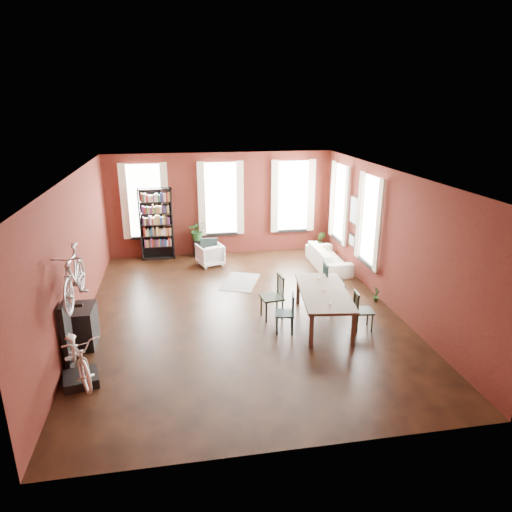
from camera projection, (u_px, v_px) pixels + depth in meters
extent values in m
plane|color=black|center=(242.00, 312.00, 10.58)|extent=(9.00, 9.00, 0.00)
cube|color=silver|center=(240.00, 174.00, 9.56)|extent=(7.00, 9.00, 0.04)
cube|color=#4A1712|center=(221.00, 204.00, 14.27)|extent=(7.00, 0.04, 3.20)
cube|color=#4A1712|center=(290.00, 350.00, 5.87)|extent=(7.00, 0.04, 3.20)
cube|color=#4A1712|center=(75.00, 255.00, 9.50)|extent=(0.04, 9.00, 3.20)
cube|color=#4A1712|center=(389.00, 239.00, 10.64)|extent=(0.04, 9.00, 3.20)
cube|color=white|center=(145.00, 201.00, 13.81)|extent=(1.00, 0.04, 2.20)
cube|color=beige|center=(145.00, 201.00, 13.74)|extent=(1.40, 0.06, 2.30)
cube|color=white|center=(221.00, 198.00, 14.18)|extent=(1.00, 0.04, 2.20)
cube|color=beige|center=(221.00, 199.00, 14.12)|extent=(1.40, 0.06, 2.30)
cube|color=white|center=(292.00, 196.00, 14.56)|extent=(1.00, 0.04, 2.20)
cube|color=beige|center=(293.00, 196.00, 14.49)|extent=(1.40, 0.06, 2.30)
cube|color=white|center=(371.00, 220.00, 11.51)|extent=(0.04, 1.00, 2.20)
cube|color=beige|center=(369.00, 221.00, 11.49)|extent=(0.06, 1.40, 2.30)
cube|color=white|center=(341.00, 203.00, 13.56)|extent=(0.04, 1.00, 2.20)
cube|color=beige|center=(339.00, 203.00, 13.55)|extent=(0.06, 1.40, 2.30)
cube|color=black|center=(355.00, 211.00, 12.53)|extent=(0.04, 0.55, 0.75)
cube|color=black|center=(353.00, 240.00, 12.80)|extent=(0.04, 0.45, 0.35)
cube|color=brown|center=(323.00, 307.00, 9.98)|extent=(1.28, 2.32, 0.75)
cube|color=#163131|center=(285.00, 313.00, 9.56)|extent=(0.46, 0.46, 0.86)
cube|color=black|center=(272.00, 297.00, 10.16)|extent=(0.52, 0.52, 1.01)
cube|color=black|center=(363.00, 311.00, 9.69)|extent=(0.43, 0.43, 0.85)
cube|color=#1A3739|center=(333.00, 283.00, 10.92)|extent=(0.51, 0.51, 1.03)
cube|color=black|center=(157.00, 224.00, 13.92)|extent=(1.00, 0.32, 2.20)
imported|color=white|center=(210.00, 254.00, 13.58)|extent=(0.86, 0.83, 0.71)
imported|color=beige|center=(328.00, 254.00, 13.36)|extent=(0.61, 2.08, 0.81)
cube|color=black|center=(240.00, 282.00, 12.37)|extent=(1.29, 1.59, 0.01)
cube|color=black|center=(81.00, 379.00, 7.88)|extent=(0.68, 0.68, 0.16)
cube|color=black|center=(67.00, 337.00, 8.14)|extent=(0.16, 0.60, 1.30)
cube|color=black|center=(85.00, 326.00, 9.08)|extent=(0.40, 0.80, 0.80)
cube|color=black|center=(198.00, 248.00, 14.39)|extent=(0.29, 0.29, 0.54)
imported|color=#335A24|center=(320.00, 246.00, 15.03)|extent=(0.58, 0.73, 0.29)
imported|color=#235120|center=(376.00, 299.00, 11.14)|extent=(0.44, 0.40, 0.14)
imported|color=white|center=(74.00, 332.00, 7.56)|extent=(0.90, 1.05, 1.69)
imported|color=#A5A8AD|center=(71.00, 258.00, 7.71)|extent=(0.47, 1.00, 1.66)
imported|color=#245522|center=(198.00, 232.00, 14.21)|extent=(0.57, 0.63, 0.49)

